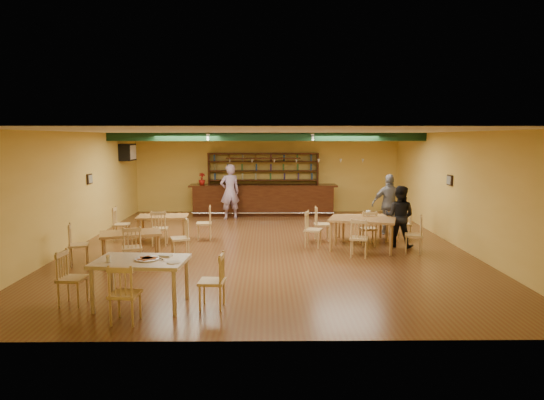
{
  "coord_description": "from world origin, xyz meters",
  "views": [
    {
      "loc": [
        -0.01,
        -12.46,
        2.85
      ],
      "look_at": [
        0.14,
        0.6,
        1.15
      ],
      "focal_mm": 31.76,
      "sensor_mm": 36.0,
      "label": 1
    }
  ],
  "objects_px": {
    "near_table": "(142,283)",
    "patron_bar": "(230,192)",
    "patron_right_a": "(399,216)",
    "dining_table_a": "(163,228)",
    "dining_table_c": "(131,246)",
    "bar_counter": "(263,200)",
    "dining_table_d": "(362,234)",
    "dining_table_b": "(362,228)"
  },
  "relations": [
    {
      "from": "near_table",
      "to": "patron_bar",
      "type": "bearing_deg",
      "value": 89.47
    },
    {
      "from": "patron_right_a",
      "to": "dining_table_a",
      "type": "bearing_deg",
      "value": 19.9
    },
    {
      "from": "dining_table_c",
      "to": "patron_bar",
      "type": "relative_size",
      "value": 0.7
    },
    {
      "from": "bar_counter",
      "to": "patron_right_a",
      "type": "xyz_separation_m",
      "value": [
        3.6,
        -5.24,
        0.24
      ]
    },
    {
      "from": "dining_table_a",
      "to": "near_table",
      "type": "distance_m",
      "value": 5.4
    },
    {
      "from": "near_table",
      "to": "dining_table_d",
      "type": "bearing_deg",
      "value": 46.72
    },
    {
      "from": "dining_table_a",
      "to": "patron_bar",
      "type": "relative_size",
      "value": 0.72
    },
    {
      "from": "near_table",
      "to": "patron_bar",
      "type": "height_order",
      "value": "patron_bar"
    },
    {
      "from": "dining_table_a",
      "to": "dining_table_d",
      "type": "height_order",
      "value": "dining_table_d"
    },
    {
      "from": "near_table",
      "to": "patron_right_a",
      "type": "bearing_deg",
      "value": 43.33
    },
    {
      "from": "dining_table_b",
      "to": "patron_bar",
      "type": "distance_m",
      "value": 5.41
    },
    {
      "from": "dining_table_d",
      "to": "dining_table_b",
      "type": "bearing_deg",
      "value": 94.41
    },
    {
      "from": "near_table",
      "to": "dining_table_b",
      "type": "bearing_deg",
      "value": 52.42
    },
    {
      "from": "dining_table_c",
      "to": "bar_counter",
      "type": "bearing_deg",
      "value": 47.81
    },
    {
      "from": "near_table",
      "to": "dining_table_c",
      "type": "bearing_deg",
      "value": 113.49
    },
    {
      "from": "patron_bar",
      "to": "dining_table_a",
      "type": "bearing_deg",
      "value": 45.06
    },
    {
      "from": "dining_table_c",
      "to": "patron_right_a",
      "type": "bearing_deg",
      "value": -5.73
    },
    {
      "from": "bar_counter",
      "to": "patron_right_a",
      "type": "height_order",
      "value": "patron_right_a"
    },
    {
      "from": "dining_table_d",
      "to": "patron_right_a",
      "type": "height_order",
      "value": "patron_right_a"
    },
    {
      "from": "dining_table_d",
      "to": "near_table",
      "type": "xyz_separation_m",
      "value": [
        -4.55,
        -4.09,
        -0.0
      ]
    },
    {
      "from": "patron_right_a",
      "to": "near_table",
      "type": "bearing_deg",
      "value": 66.36
    },
    {
      "from": "bar_counter",
      "to": "patron_bar",
      "type": "bearing_deg",
      "value": -144.74
    },
    {
      "from": "patron_bar",
      "to": "bar_counter",
      "type": "bearing_deg",
      "value": -165.26
    },
    {
      "from": "dining_table_c",
      "to": "dining_table_d",
      "type": "relative_size",
      "value": 0.84
    },
    {
      "from": "dining_table_a",
      "to": "dining_table_b",
      "type": "height_order",
      "value": "dining_table_a"
    },
    {
      "from": "dining_table_b",
      "to": "bar_counter",
      "type": "bearing_deg",
      "value": 120.82
    },
    {
      "from": "dining_table_a",
      "to": "dining_table_b",
      "type": "relative_size",
      "value": 1.01
    },
    {
      "from": "dining_table_b",
      "to": "near_table",
      "type": "height_order",
      "value": "near_table"
    },
    {
      "from": "bar_counter",
      "to": "dining_table_a",
      "type": "xyz_separation_m",
      "value": [
        -2.77,
        -4.36,
        -0.22
      ]
    },
    {
      "from": "bar_counter",
      "to": "patron_bar",
      "type": "height_order",
      "value": "patron_bar"
    },
    {
      "from": "dining_table_d",
      "to": "patron_bar",
      "type": "xyz_separation_m",
      "value": [
        -3.72,
        4.79,
        0.56
      ]
    },
    {
      "from": "bar_counter",
      "to": "patron_right_a",
      "type": "relative_size",
      "value": 3.35
    },
    {
      "from": "patron_bar",
      "to": "dining_table_c",
      "type": "bearing_deg",
      "value": 51.82
    },
    {
      "from": "dining_table_b",
      "to": "near_table",
      "type": "xyz_separation_m",
      "value": [
        -4.79,
        -5.26,
        0.07
      ]
    },
    {
      "from": "bar_counter",
      "to": "dining_table_b",
      "type": "bearing_deg",
      "value": -57.79
    },
    {
      "from": "dining_table_d",
      "to": "near_table",
      "type": "relative_size",
      "value": 1.07
    },
    {
      "from": "dining_table_d",
      "to": "patron_right_a",
      "type": "bearing_deg",
      "value": 35.74
    },
    {
      "from": "bar_counter",
      "to": "near_table",
      "type": "xyz_separation_m",
      "value": [
        -1.99,
        -9.7,
        -0.16
      ]
    },
    {
      "from": "bar_counter",
      "to": "patron_right_a",
      "type": "bearing_deg",
      "value": -55.54
    },
    {
      "from": "bar_counter",
      "to": "patron_bar",
      "type": "relative_size",
      "value": 2.8
    },
    {
      "from": "dining_table_b",
      "to": "dining_table_c",
      "type": "bearing_deg",
      "value": -160.6
    },
    {
      "from": "dining_table_a",
      "to": "dining_table_c",
      "type": "bearing_deg",
      "value": -100.6
    }
  ]
}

